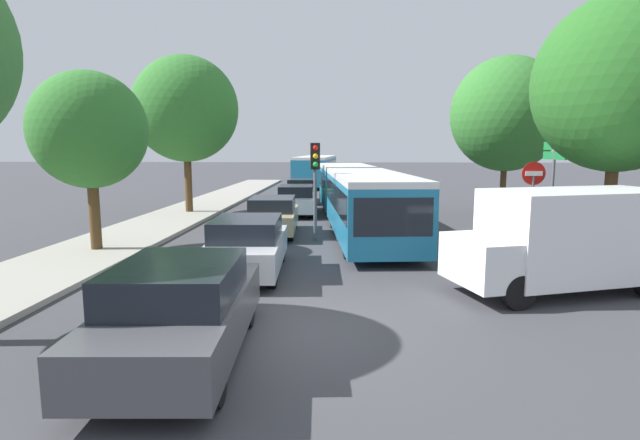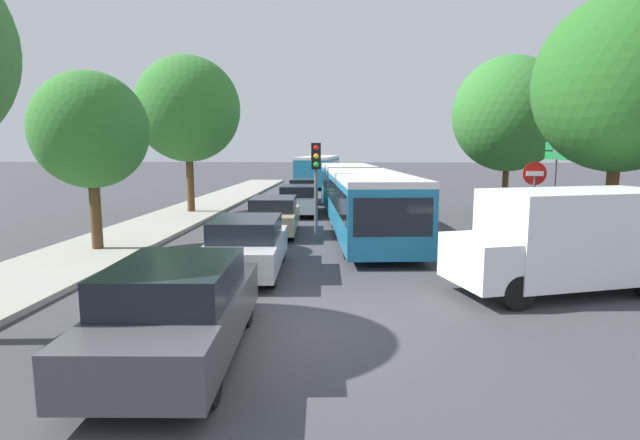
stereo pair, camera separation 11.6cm
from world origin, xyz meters
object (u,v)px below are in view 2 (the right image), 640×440
object	(u,v)px
queued_car_tan	(274,216)
tree_right_mid	(509,117)
white_van	(569,238)
traffic_light	(316,169)
city_bus_rear	(319,169)
tree_left_mid	(88,133)
queued_car_graphite	(177,310)
queued_car_green	(304,190)
direction_sign_post	(555,167)
tree_right_near	(621,84)
articulated_bus	(358,193)
queued_car_silver	(247,245)
queued_car_white	(298,200)
tree_left_far	(186,112)
no_entry_sign	(533,193)

from	to	relation	value
queued_car_tan	tree_right_mid	world-z (taller)	tree_right_mid
white_van	traffic_light	size ratio (longest dim) A/B	1.57
city_bus_rear	tree_left_mid	size ratio (longest dim) A/B	2.12
queued_car_graphite	traffic_light	distance (m)	10.19
queued_car_green	tree_left_mid	xyz separation A→B (m)	(-5.11, -14.81, 2.96)
direction_sign_post	tree_right_mid	distance (m)	5.69
tree_left_mid	tree_right_near	world-z (taller)	tree_right_near
articulated_bus	queued_car_silver	xyz separation A→B (m)	(-3.00, -8.26, -0.62)
queued_car_white	tree_left_far	size ratio (longest dim) A/B	0.55
city_bus_rear	queued_car_graphite	bearing A→B (deg)	-176.96
white_van	tree_left_mid	distance (m)	13.44
tree_right_near	tree_right_mid	xyz separation A→B (m)	(-0.28, 8.77, -0.38)
no_entry_sign	tree_right_near	world-z (taller)	tree_right_near
queued_car_white	tree_left_mid	xyz separation A→B (m)	(-5.35, -9.25, 2.94)
queued_car_graphite	articulated_bus	bearing A→B (deg)	-15.48
articulated_bus	white_van	distance (m)	10.51
queued_car_white	articulated_bus	bearing A→B (deg)	-141.25
queued_car_tan	direction_sign_post	xyz separation A→B (m)	(10.03, -0.29, 1.84)
white_van	no_entry_sign	distance (m)	4.17
queued_car_tan	queued_car_graphite	bearing A→B (deg)	177.97
tree_left_far	queued_car_silver	bearing A→B (deg)	-65.23
traffic_light	tree_left_mid	world-z (taller)	tree_left_mid
tree_left_far	city_bus_rear	bearing A→B (deg)	74.63
tree_right_mid	direction_sign_post	bearing A→B (deg)	-89.29
queued_car_white	queued_car_graphite	bearing A→B (deg)	176.55
queued_car_graphite	queued_car_green	size ratio (longest dim) A/B	1.11
tree_right_near	direction_sign_post	bearing A→B (deg)	93.60
traffic_light	tree_left_far	world-z (taller)	tree_left_far
queued_car_silver	queued_car_white	xyz separation A→B (m)	(0.13, 11.46, -0.02)
articulated_bus	queued_car_white	bearing A→B (deg)	-143.88
queued_car_tan	direction_sign_post	world-z (taller)	direction_sign_post
queued_car_green	queued_car_graphite	bearing A→B (deg)	177.25
no_entry_sign	tree_right_mid	world-z (taller)	tree_right_mid
traffic_light	no_entry_sign	distance (m)	6.97
queued_car_green	queued_car_white	bearing A→B (deg)	179.37
articulated_bus	tree_right_near	xyz separation A→B (m)	(7.07, -6.19, 3.62)
articulated_bus	tree_right_near	world-z (taller)	tree_right_near
queued_car_green	no_entry_sign	world-z (taller)	no_entry_sign
no_entry_sign	white_van	bearing A→B (deg)	-8.94
queued_car_white	queued_car_green	world-z (taller)	queued_car_white
no_entry_sign	tree_left_far	bearing A→B (deg)	-122.15
tree_left_mid	tree_right_near	xyz separation A→B (m)	(15.28, -0.15, 1.31)
city_bus_rear	tree_left_far	distance (m)	19.91
articulated_bus	no_entry_sign	distance (m)	7.51
queued_car_tan	traffic_light	xyz separation A→B (m)	(1.66, -1.16, 1.78)
queued_car_green	direction_sign_post	world-z (taller)	direction_sign_post
city_bus_rear	direction_sign_post	distance (m)	26.55
tree_right_near	articulated_bus	bearing A→B (deg)	138.76
queued_car_silver	tree_left_far	xyz separation A→B (m)	(-5.20, 11.26, 4.18)
white_van	tree_left_mid	size ratio (longest dim) A/B	0.97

